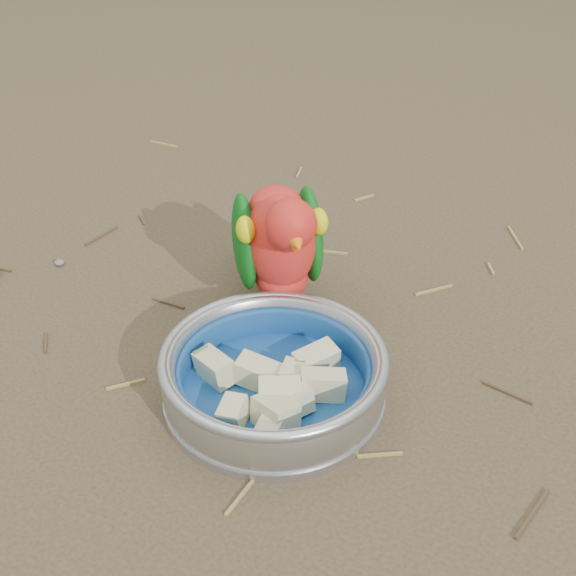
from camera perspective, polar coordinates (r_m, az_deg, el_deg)
The scene contains 6 objects.
ground at distance 0.92m, azimuth -5.79°, elevation -4.55°, with size 60.00×60.00×0.00m, color #4D3D2A.
food_bowl at distance 0.85m, azimuth -1.00°, elevation -7.55°, with size 0.23×0.23×0.02m, color #B2B2BA.
bowl_wall at distance 0.83m, azimuth -1.02°, elevation -6.00°, with size 0.23×0.23×0.04m, color #B2B2BA, non-canonical shape.
fruit_wedges at distance 0.83m, azimuth -1.01°, elevation -6.37°, with size 0.14×0.14×0.03m, color beige, non-canonical shape.
lory_parrot at distance 0.92m, azimuth -0.56°, elevation 2.54°, with size 0.10×0.22×0.18m, color red, non-canonical shape.
ground_debris at distance 0.96m, azimuth -4.64°, elevation -2.52°, with size 0.90×0.80×0.01m, color olive, non-canonical shape.
Camera 1 is at (0.50, -0.52, 0.57)m, focal length 50.00 mm.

